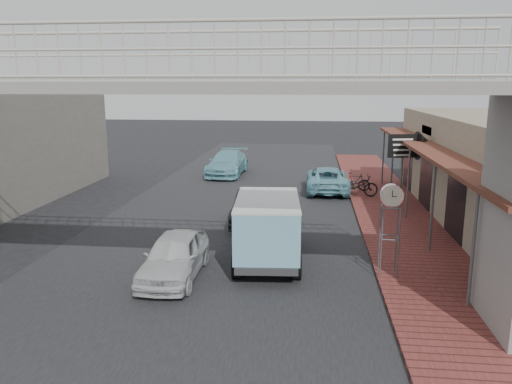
% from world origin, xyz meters
% --- Properties ---
extents(ground, '(120.00, 120.00, 0.00)m').
position_xyz_m(ground, '(0.00, 0.00, 0.00)').
color(ground, black).
rests_on(ground, ground).
extents(road_strip, '(10.00, 60.00, 0.01)m').
position_xyz_m(road_strip, '(0.00, 0.00, 0.01)').
color(road_strip, black).
rests_on(road_strip, ground).
extents(sidewalk, '(3.00, 40.00, 0.10)m').
position_xyz_m(sidewalk, '(6.50, 3.00, 0.05)').
color(sidewalk, brown).
rests_on(sidewalk, ground).
extents(footbridge, '(16.40, 2.40, 6.34)m').
position_xyz_m(footbridge, '(0.00, -4.00, 3.18)').
color(footbridge, gray).
rests_on(footbridge, ground).
extents(white_hatchback, '(1.46, 3.59, 1.22)m').
position_xyz_m(white_hatchback, '(-0.50, -1.82, 0.61)').
color(white_hatchback, silver).
rests_on(white_hatchback, ground).
extents(dark_sedan, '(1.44, 3.89, 1.27)m').
position_xyz_m(dark_sedan, '(1.06, 3.91, 0.64)').
color(dark_sedan, black).
rests_on(dark_sedan, ground).
extents(angkot_curb, '(2.07, 4.42, 1.22)m').
position_xyz_m(angkot_curb, '(3.97, 10.10, 0.61)').
color(angkot_curb, '#6FB3C1').
rests_on(angkot_curb, ground).
extents(angkot_far, '(2.10, 4.81, 1.38)m').
position_xyz_m(angkot_far, '(-1.72, 14.15, 0.69)').
color(angkot_far, '#6FB3C0').
rests_on(angkot_far, ground).
extents(angkot_van, '(2.12, 4.17, 1.99)m').
position_xyz_m(angkot_van, '(1.92, -0.33, 1.26)').
color(angkot_van, black).
rests_on(angkot_van, ground).
extents(motorcycle_near, '(1.99, 0.86, 1.02)m').
position_xyz_m(motorcycle_near, '(5.30, 8.61, 0.61)').
color(motorcycle_near, black).
rests_on(motorcycle_near, sidewalk).
extents(motorcycle_far, '(1.52, 0.56, 0.89)m').
position_xyz_m(motorcycle_far, '(5.30, 9.91, 0.55)').
color(motorcycle_far, black).
rests_on(motorcycle_far, sidewalk).
extents(street_clock, '(0.62, 0.50, 2.51)m').
position_xyz_m(street_clock, '(5.30, -1.16, 2.18)').
color(street_clock, '#59595B').
rests_on(street_clock, sidewalk).
extents(arrow_sign, '(1.95, 1.27, 3.24)m').
position_xyz_m(arrow_sign, '(7.65, 6.45, 2.72)').
color(arrow_sign, '#59595B').
rests_on(arrow_sign, sidewalk).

